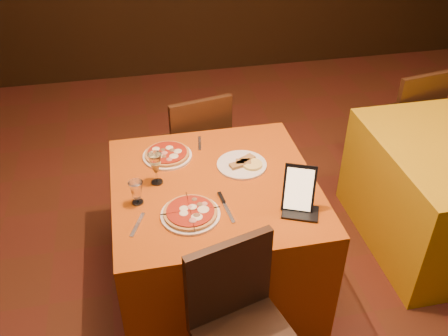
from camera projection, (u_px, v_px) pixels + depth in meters
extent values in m
cube|color=#5E2D19|center=(313.00, 322.00, 2.87)|extent=(6.00, 7.00, 0.01)
cube|color=#AD470B|center=(215.00, 234.00, 2.91)|extent=(1.10, 1.10, 0.75)
cylinder|color=white|center=(191.00, 215.00, 2.48)|extent=(0.30, 0.30, 0.01)
cylinder|color=#AD4C23|center=(190.00, 212.00, 2.47)|extent=(0.27, 0.27, 0.02)
cylinder|color=white|center=(167.00, 156.00, 2.90)|extent=(0.29, 0.29, 0.01)
cylinder|color=#AD4C23|center=(167.00, 154.00, 2.89)|extent=(0.26, 0.26, 0.02)
cylinder|color=white|center=(242.00, 165.00, 2.83)|extent=(0.28, 0.28, 0.01)
cylinder|color=olive|center=(242.00, 162.00, 2.82)|extent=(0.18, 0.18, 0.02)
cube|color=black|center=(299.00, 188.00, 2.47)|extent=(0.18, 0.15, 0.23)
cube|color=#B9B8C0|center=(227.00, 208.00, 2.52)|extent=(0.04, 0.23, 0.01)
cube|color=silver|center=(138.00, 225.00, 2.42)|extent=(0.09, 0.17, 0.01)
cube|color=silver|center=(200.00, 143.00, 3.02)|extent=(0.04, 0.15, 0.01)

